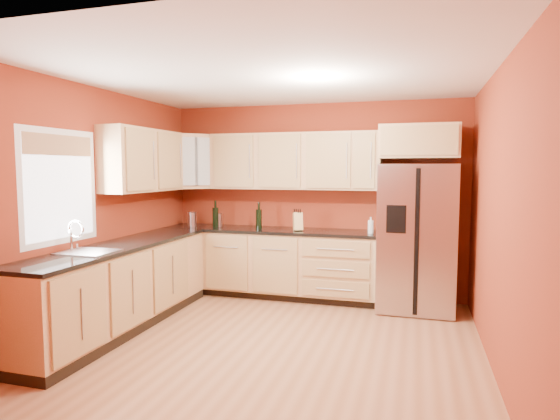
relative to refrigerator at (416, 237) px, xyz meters
name	(u,v)px	position (x,y,z in m)	size (l,w,h in m)	color
floor	(271,345)	(-1.35, -1.62, -0.89)	(4.00, 4.00, 0.00)	#955D39
ceiling	(270,75)	(-1.35, -1.62, 1.71)	(4.00, 4.00, 0.00)	silver
wall_back	(314,200)	(-1.35, 0.38, 0.41)	(4.00, 0.04, 2.60)	maroon
wall_front	(161,246)	(-1.35, -3.62, 0.41)	(4.00, 0.04, 2.60)	maroon
wall_left	(94,208)	(-3.35, -1.62, 0.41)	(0.04, 4.00, 2.60)	maroon
wall_right	(498,219)	(0.65, -1.62, 0.41)	(0.04, 4.00, 2.60)	maroon
base_cabinets_back	(270,264)	(-1.90, 0.07, -0.45)	(2.90, 0.60, 0.88)	tan
base_cabinets_left	(120,288)	(-3.05, -1.62, -0.45)	(0.60, 2.80, 0.88)	tan
countertop_back	(269,230)	(-1.90, 0.06, 0.01)	(2.90, 0.62, 0.04)	black
countertop_left	(120,246)	(-3.04, -1.62, 0.01)	(0.62, 2.80, 0.04)	black
upper_cabinets_back	(294,161)	(-1.60, 0.21, 0.94)	(2.30, 0.33, 0.75)	tan
upper_cabinets_left	(144,160)	(-3.19, -0.90, 0.94)	(0.33, 1.35, 0.75)	tan
corner_upper_cabinet	(192,162)	(-3.02, 0.04, 0.94)	(0.62, 0.33, 0.75)	tan
over_fridge_cabinet	(419,142)	(0.00, 0.07, 1.16)	(0.92, 0.60, 0.40)	tan
refrigerator	(416,237)	(0.00, 0.00, 0.00)	(0.90, 0.75, 1.78)	#B1B0B5
window	(60,187)	(-3.33, -2.12, 0.66)	(0.03, 0.90, 1.00)	white
sink_faucet	(87,237)	(-3.04, -2.12, 0.18)	(0.50, 0.42, 0.30)	silver
canister_left	(218,220)	(-2.66, 0.11, 0.12)	(0.11, 0.11, 0.18)	#B1B0B5
canister_right	(192,219)	(-3.03, 0.05, 0.13)	(0.12, 0.12, 0.19)	#B1B0B5
wine_bottle_a	(259,215)	(-2.04, 0.04, 0.21)	(0.08, 0.08, 0.36)	black
wine_bottle_b	(216,214)	(-2.67, 0.04, 0.22)	(0.08, 0.08, 0.37)	black
knife_block	(298,222)	(-1.49, 0.01, 0.15)	(0.12, 0.11, 0.23)	tan
soap_dispenser	(371,225)	(-0.55, 0.00, 0.13)	(0.07, 0.07, 0.20)	silver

